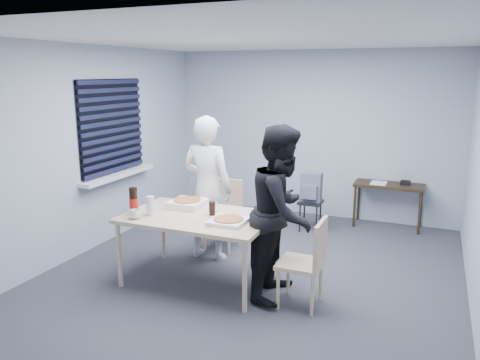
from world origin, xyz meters
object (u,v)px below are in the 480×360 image
at_px(side_table, 389,189).
at_px(mug_b, 213,206).
at_px(soda_bottle, 134,201).
at_px(stool, 310,208).
at_px(person_white, 207,188).
at_px(dining_table, 198,221).
at_px(backpack, 311,188).
at_px(chair_right, 309,257).
at_px(person_black, 282,212).
at_px(chair_far, 225,208).
at_px(mug_a, 135,214).

distance_m(side_table, mug_b, 3.01).
bearing_deg(side_table, soda_bottle, -128.74).
bearing_deg(mug_b, stool, 71.13).
relative_size(person_white, side_table, 1.79).
xyz_separation_m(dining_table, backpack, (0.70, 2.13, -0.05)).
bearing_deg(chair_right, person_white, 153.03).
relative_size(person_black, soda_bottle, 6.07).
bearing_deg(mug_b, backpack, 71.01).
bearing_deg(stool, chair_far, -131.20).
bearing_deg(stool, person_white, -122.02).
height_order(chair_far, side_table, chair_far).
bearing_deg(mug_a, dining_table, 32.42).
height_order(dining_table, mug_b, mug_b).
height_order(side_table, stool, side_table).
relative_size(side_table, soda_bottle, 3.39).
distance_m(backpack, mug_b, 1.99).
bearing_deg(mug_b, person_white, 123.18).
height_order(chair_far, person_black, person_black).
height_order(person_black, backpack, person_black).
bearing_deg(mug_b, mug_a, -135.29).
height_order(stool, backpack, backpack).
distance_m(stool, mug_b, 2.05).
bearing_deg(side_table, stool, -148.80).
relative_size(dining_table, person_white, 0.88).
xyz_separation_m(side_table, stool, (-1.01, -0.61, -0.24)).
xyz_separation_m(dining_table, person_white, (-0.22, 0.67, 0.18)).
bearing_deg(chair_far, backpack, 48.45).
bearing_deg(backpack, person_white, -118.10).
bearing_deg(chair_right, mug_b, 164.62).
bearing_deg(chair_far, side_table, 40.60).
bearing_deg(chair_far, soda_bottle, -109.48).
height_order(chair_right, soda_bottle, soda_bottle).
relative_size(stool, mug_b, 4.48).
distance_m(person_white, mug_b, 0.51).
xyz_separation_m(chair_far, mug_a, (-0.36, -1.47, 0.30)).
bearing_deg(mug_a, chair_right, 8.55).
bearing_deg(mug_b, dining_table, -102.45).
relative_size(person_white, person_black, 1.00).
bearing_deg(backpack, stool, 94.14).
bearing_deg(backpack, person_black, -79.79).
bearing_deg(mug_a, chair_far, 76.32).
height_order(mug_a, mug_b, mug_a).
bearing_deg(person_white, chair_far, -93.15).
distance_m(dining_table, mug_a, 0.66).
relative_size(backpack, mug_b, 4.14).
bearing_deg(side_table, mug_b, -123.55).
xyz_separation_m(side_table, mug_b, (-1.66, -2.51, 0.23)).
distance_m(chair_right, mug_a, 1.85).
relative_size(person_white, soda_bottle, 6.07).
bearing_deg(soda_bottle, side_table, 51.26).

